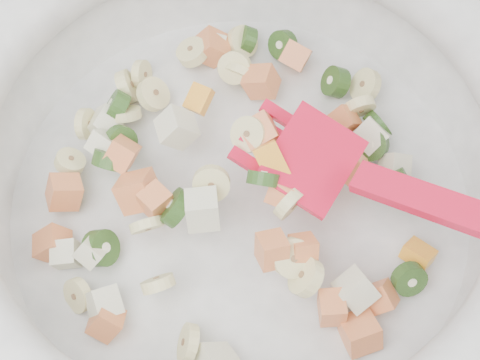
{
  "coord_description": "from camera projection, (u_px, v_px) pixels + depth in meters",
  "views": [
    {
      "loc": [
        -0.08,
        1.22,
        1.41
      ],
      "look_at": [
        -0.09,
        1.47,
        0.95
      ],
      "focal_mm": 55.0,
      "sensor_mm": 36.0,
      "label": 1
    }
  ],
  "objects": [
    {
      "name": "mixing_bowl",
      "position": [
        240.0,
        169.0,
        0.51
      ],
      "size": [
        0.49,
        0.44,
        0.13
      ],
      "color": "white",
      "rests_on": "counter"
    }
  ]
}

